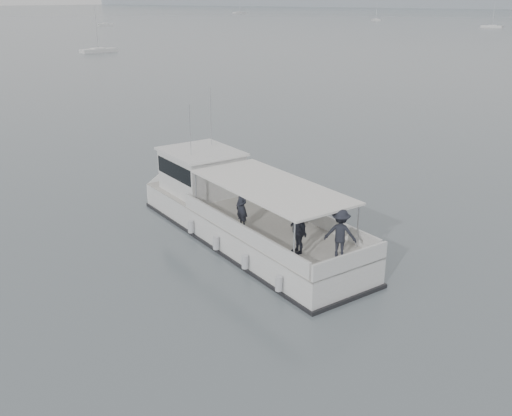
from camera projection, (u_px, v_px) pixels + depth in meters
The scene contains 2 objects.
ground at pixel (336, 291), 20.38m from camera, with size 1400.00×1400.00×0.00m, color slate.
tour_boat at pixel (231, 210), 25.25m from camera, with size 14.45×7.04×6.09m.
Camera 1 is at (9.10, -15.88, 9.86)m, focal length 40.00 mm.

